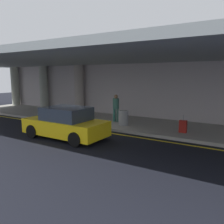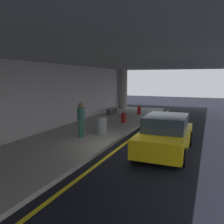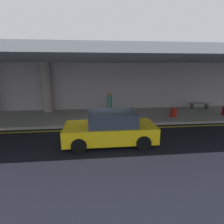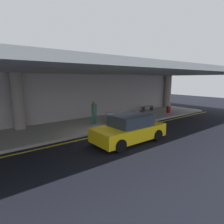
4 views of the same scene
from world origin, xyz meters
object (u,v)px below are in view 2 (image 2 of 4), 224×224
(car_yellow_taxi, at_px, (165,135))
(suitcase_upright_primary, at_px, (124,118))
(support_column_right_mid, at_px, (123,89))
(suitcase_upright_secondary, at_px, (139,110))
(bench_metal, at_px, (112,110))
(traveler_with_luggage, at_px, (81,117))
(trash_bin_steel, at_px, (101,126))

(car_yellow_taxi, distance_m, suitcase_upright_primary, 5.79)
(support_column_right_mid, relative_size, suitcase_upright_primary, 4.06)
(suitcase_upright_secondary, height_order, bench_metal, suitcase_upright_secondary)
(bench_metal, bearing_deg, suitcase_upright_primary, -146.15)
(suitcase_upright_primary, bearing_deg, support_column_right_mid, 15.04)
(car_yellow_taxi, height_order, bench_metal, car_yellow_taxi)
(traveler_with_luggage, height_order, trash_bin_steel, traveler_with_luggage)
(traveler_with_luggage, bearing_deg, support_column_right_mid, 92.92)
(suitcase_upright_primary, distance_m, bench_metal, 3.87)
(trash_bin_steel, bearing_deg, suitcase_upright_primary, 0.27)
(support_column_right_mid, height_order, trash_bin_steel, support_column_right_mid)
(support_column_right_mid, bearing_deg, car_yellow_taxi, -152.73)
(bench_metal, bearing_deg, support_column_right_mid, 6.57)
(suitcase_upright_secondary, bearing_deg, bench_metal, 97.38)
(car_yellow_taxi, height_order, suitcase_upright_primary, car_yellow_taxi)
(bench_metal, distance_m, trash_bin_steel, 6.97)
(traveler_with_luggage, bearing_deg, suitcase_upright_primary, 74.71)
(traveler_with_luggage, xyz_separation_m, suitcase_upright_secondary, (8.16, -0.55, -0.65))
(support_column_right_mid, relative_size, traveler_with_luggage, 2.17)
(car_yellow_taxi, height_order, traveler_with_luggage, traveler_with_luggage)
(support_column_right_mid, xyz_separation_m, bench_metal, (-3.93, -0.45, -1.47))
(car_yellow_taxi, bearing_deg, bench_metal, 39.03)
(car_yellow_taxi, xyz_separation_m, suitcase_upright_secondary, (8.50, 3.55, -0.25))
(suitcase_upright_primary, relative_size, bench_metal, 0.56)
(car_yellow_taxi, xyz_separation_m, suitcase_upright_primary, (4.64, 3.46, -0.25))
(traveler_with_luggage, xyz_separation_m, suitcase_upright_primary, (4.30, -0.64, -0.65))
(bench_metal, bearing_deg, suitcase_upright_secondary, -72.63)
(trash_bin_steel, bearing_deg, car_yellow_taxi, -109.65)
(support_column_right_mid, distance_m, suitcase_upright_secondary, 4.41)
(car_yellow_taxi, bearing_deg, suitcase_upright_secondary, 26.09)
(suitcase_upright_primary, height_order, trash_bin_steel, suitcase_upright_primary)
(support_column_right_mid, bearing_deg, bench_metal, -173.43)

